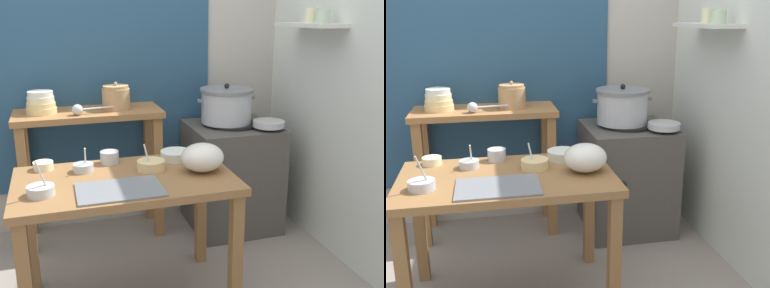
# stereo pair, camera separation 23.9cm
# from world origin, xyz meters

# --- Properties ---
(wall_back) EXTENTS (4.40, 0.12, 2.60)m
(wall_back) POSITION_xyz_m (0.08, 1.10, 1.30)
(wall_back) COLOR #B2ADA3
(wall_back) RESTS_ON ground
(wall_right) EXTENTS (0.30, 3.20, 2.60)m
(wall_right) POSITION_xyz_m (1.40, 0.20, 1.30)
(wall_right) COLOR silver
(wall_right) RESTS_ON ground
(prep_table) EXTENTS (1.10, 0.66, 0.72)m
(prep_table) POSITION_xyz_m (-0.01, -0.01, 0.61)
(prep_table) COLOR olive
(prep_table) RESTS_ON ground
(back_shelf_table) EXTENTS (0.96, 0.40, 0.90)m
(back_shelf_table) POSITION_xyz_m (-0.11, 0.83, 0.68)
(back_shelf_table) COLOR #9E6B3D
(back_shelf_table) RESTS_ON ground
(stove_block) EXTENTS (0.60, 0.61, 0.78)m
(stove_block) POSITION_xyz_m (0.87, 0.70, 0.38)
(stove_block) COLOR #4C4742
(stove_block) RESTS_ON ground
(steamer_pot) EXTENTS (0.42, 0.37, 0.28)m
(steamer_pot) POSITION_xyz_m (0.83, 0.72, 0.90)
(steamer_pot) COLOR #B7BABF
(steamer_pot) RESTS_ON stove_block
(clay_pot) EXTENTS (0.18, 0.18, 0.18)m
(clay_pot) POSITION_xyz_m (0.08, 0.83, 0.98)
(clay_pot) COLOR tan
(clay_pot) RESTS_ON back_shelf_table
(bowl_stack_enamel) EXTENTS (0.19, 0.19, 0.15)m
(bowl_stack_enamel) POSITION_xyz_m (-0.40, 0.84, 0.97)
(bowl_stack_enamel) COLOR #E5C684
(bowl_stack_enamel) RESTS_ON back_shelf_table
(ladle) EXTENTS (0.27, 0.08, 0.07)m
(ladle) POSITION_xyz_m (-0.17, 0.72, 0.94)
(ladle) COLOR #B7BABF
(ladle) RESTS_ON back_shelf_table
(serving_tray) EXTENTS (0.40, 0.28, 0.01)m
(serving_tray) POSITION_xyz_m (-0.06, -0.18, 0.72)
(serving_tray) COLOR slate
(serving_tray) RESTS_ON prep_table
(plastic_bag) EXTENTS (0.23, 0.21, 0.15)m
(plastic_bag) POSITION_xyz_m (0.40, -0.04, 0.80)
(plastic_bag) COLOR silver
(plastic_bag) RESTS_ON prep_table
(wide_pan) EXTENTS (0.22, 0.22, 0.04)m
(wide_pan) POSITION_xyz_m (1.06, 0.51, 0.80)
(wide_pan) COLOR #B7BABF
(wide_pan) RESTS_ON stove_block
(prep_bowl_0) EXTENTS (0.11, 0.11, 0.04)m
(prep_bowl_0) POSITION_xyz_m (-0.40, 0.24, 0.74)
(prep_bowl_0) COLOR beige
(prep_bowl_0) RESTS_ON prep_table
(prep_bowl_1) EXTENTS (0.18, 0.18, 0.05)m
(prep_bowl_1) POSITION_xyz_m (0.32, 0.19, 0.75)
(prep_bowl_1) COLOR silver
(prep_bowl_1) RESTS_ON prep_table
(prep_bowl_2) EXTENTS (0.10, 0.10, 0.07)m
(prep_bowl_2) POSITION_xyz_m (-0.05, 0.24, 0.76)
(prep_bowl_2) COLOR #B7BABF
(prep_bowl_2) RESTS_ON prep_table
(prep_bowl_3) EXTENTS (0.15, 0.15, 0.14)m
(prep_bowl_3) POSITION_xyz_m (0.14, 0.06, 0.75)
(prep_bowl_3) COLOR #E5C684
(prep_bowl_3) RESTS_ON prep_table
(prep_bowl_4) EXTENTS (0.13, 0.13, 0.18)m
(prep_bowl_4) POSITION_xyz_m (-0.41, -0.14, 0.75)
(prep_bowl_4) COLOR #B7BABF
(prep_bowl_4) RESTS_ON prep_table
(prep_bowl_5) EXTENTS (0.11, 0.11, 0.14)m
(prep_bowl_5) POSITION_xyz_m (-0.20, 0.14, 0.74)
(prep_bowl_5) COLOR #B7BABF
(prep_bowl_5) RESTS_ON prep_table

